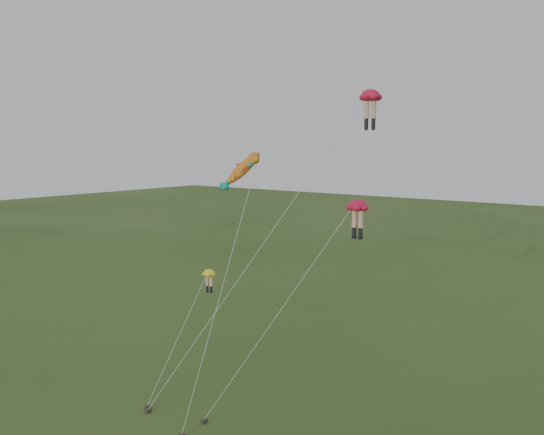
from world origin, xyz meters
The scene contains 5 objects.
ground centered at (0.00, 0.00, 0.00)m, with size 300.00×300.00×0.00m, color #2D4518.
legs_kite_red_high centered at (6.14, 10.38, 20.09)m, with size 10.27×13.64×20.96m.
legs_kite_red_mid centered at (7.17, 7.21, 13.03)m, with size 7.00×8.90×13.78m.
legs_kite_yellow centered at (-0.95, 1.85, 8.29)m, with size 3.08×4.26×9.07m.
fish_kite centered at (-0.52, 5.20, 15.54)m, with size 3.12×9.81×17.00m.
Camera 1 is at (26.39, -26.44, 17.39)m, focal length 40.00 mm.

